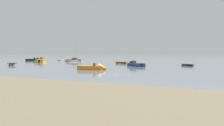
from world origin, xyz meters
name	(u,v)px	position (x,y,z in m)	size (l,w,h in m)	color
ground_plane	(115,75)	(0.00, 0.00, 0.00)	(800.00, 800.00, 0.00)	gray
motorboat_moored_0	(41,61)	(-46.20, 30.67, 0.30)	(5.62, 6.55, 2.22)	gold
motorboat_moored_1	(95,68)	(-9.12, 7.69, 0.24)	(5.49, 3.16, 1.78)	orange
rowboat_moored_0	(12,64)	(-35.31, 11.33, 0.18)	(3.96, 4.20, 0.68)	gray
rowboat_moored_1	(61,60)	(-51.45, 44.79, 0.14)	(1.30, 3.34, 0.52)	white
rowboat_moored_2	(70,60)	(-52.61, 50.67, 0.15)	(3.29, 3.51, 0.57)	black
motorboat_moored_2	(134,65)	(-10.37, 23.26, 0.25)	(5.53, 4.29, 1.83)	navy
sailboat_moored_0	(74,61)	(-41.14, 39.30, 0.30)	(4.23, 6.42, 6.92)	white
rowboat_moored_3	(188,65)	(-1.32, 30.77, 0.17)	(4.02, 3.07, 0.61)	navy
motorboat_moored_3	(35,60)	(-58.06, 39.09, 0.25)	(3.47, 5.51, 1.79)	black
rowboat_moored_5	(121,63)	(-20.03, 33.38, 0.18)	(4.34, 2.36, 0.65)	orange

